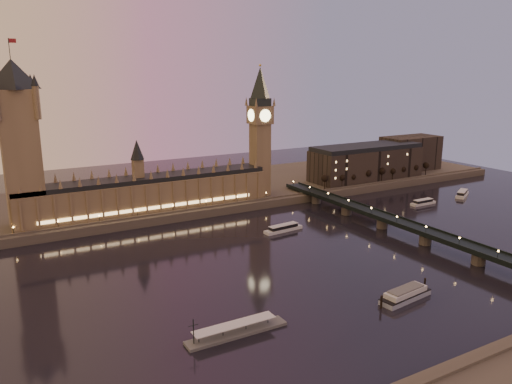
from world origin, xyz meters
TOP-DOWN VIEW (x-y plane):
  - ground at (0.00, 0.00)m, footprint 700.00×700.00m
  - far_embankment at (30.00, 165.00)m, footprint 560.00×130.00m
  - palace_of_westminster at (-40.12, 120.99)m, footprint 180.00×26.62m
  - victoria_tower at (-120.00, 121.00)m, footprint 31.68×31.68m
  - big_ben at (53.99, 120.99)m, footprint 17.68×17.68m
  - westminster_bridge at (91.61, 0.00)m, footprint 13.20×260.00m
  - city_block at (194.94, 130.93)m, footprint 155.00×45.00m
  - bare_tree_0 at (112.69, 109.00)m, footprint 5.45×5.45m
  - bare_tree_1 at (127.92, 109.00)m, footprint 5.45×5.45m
  - bare_tree_2 at (143.15, 109.00)m, footprint 5.45×5.45m
  - bare_tree_3 at (158.38, 109.00)m, footprint 5.45×5.45m
  - bare_tree_4 at (173.60, 109.00)m, footprint 5.45×5.45m
  - bare_tree_5 at (188.83, 109.00)m, footprint 5.45×5.45m
  - bare_tree_6 at (204.06, 109.00)m, footprint 5.45×5.45m
  - bare_tree_7 at (219.29, 109.00)m, footprint 5.45×5.45m
  - bare_tree_8 at (234.52, 109.00)m, footprint 5.45×5.45m
  - cruise_boat_a at (29.27, 46.42)m, footprint 29.00×8.90m
  - cruise_boat_b at (164.35, 48.84)m, footprint 23.38×6.12m
  - cruise_boat_c at (215.08, 51.93)m, footprint 24.71×17.73m
  - moored_barge at (23.80, -68.90)m, footprint 33.33×11.76m
  - pontoon_pier at (-60.27, -58.32)m, footprint 44.20×7.37m

SIDE VIEW (x-z plane):
  - ground at x=0.00m, z-range 0.00..0.00m
  - pontoon_pier at x=-60.27m, z-range -4.62..7.16m
  - cruise_boat_b at x=164.35m, z-range -0.26..4.05m
  - cruise_boat_a at x=29.27m, z-range -0.27..4.29m
  - cruise_boat_c at x=215.08m, z-range -0.29..4.62m
  - moored_barge at x=23.80m, z-range -0.48..5.68m
  - far_embankment at x=30.00m, z-range 0.00..6.00m
  - westminster_bridge at x=91.61m, z-range -2.13..13.17m
  - bare_tree_0 at x=112.69m, z-range 8.71..19.78m
  - bare_tree_1 at x=127.92m, z-range 8.71..19.78m
  - bare_tree_2 at x=143.15m, z-range 8.71..19.78m
  - bare_tree_3 at x=158.38m, z-range 8.71..19.78m
  - bare_tree_4 at x=173.60m, z-range 8.71..19.78m
  - bare_tree_5 at x=188.83m, z-range 8.71..19.78m
  - bare_tree_6 at x=204.06m, z-range 8.71..19.78m
  - bare_tree_7 at x=219.29m, z-range 8.71..19.78m
  - bare_tree_8 at x=234.52m, z-range 8.71..19.78m
  - palace_of_westminster at x=-40.12m, z-range -4.29..47.71m
  - city_block at x=194.94m, z-range 5.24..39.24m
  - big_ben at x=53.99m, z-range 11.95..115.95m
  - victoria_tower at x=-120.00m, z-range 6.79..124.79m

